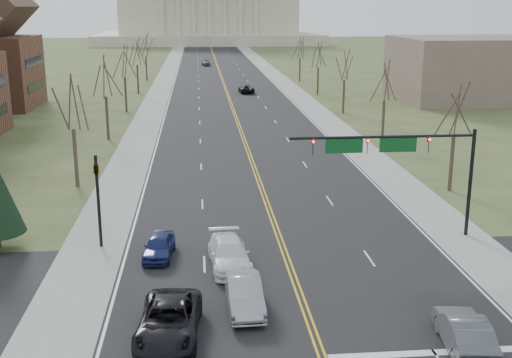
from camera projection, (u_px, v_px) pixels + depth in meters
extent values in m
plane|color=#3A4924|center=(318.00, 347.00, 28.84)|extent=(600.00, 600.00, 0.00)
cube|color=black|center=(222.00, 79.00, 134.60)|extent=(20.00, 380.00, 0.01)
cube|color=black|center=(298.00, 290.00, 34.61)|extent=(120.00, 14.00, 0.01)
cube|color=gray|center=(165.00, 80.00, 133.55)|extent=(4.00, 380.00, 0.03)
cube|color=gray|center=(279.00, 78.00, 135.64)|extent=(4.00, 380.00, 0.03)
cube|color=gold|center=(222.00, 79.00, 134.60)|extent=(0.42, 380.00, 0.01)
cube|color=silver|center=(175.00, 79.00, 133.74)|extent=(0.15, 380.00, 0.01)
cube|color=silver|center=(268.00, 79.00, 135.45)|extent=(0.15, 380.00, 0.01)
cube|color=silver|center=(434.00, 353.00, 28.31)|extent=(9.50, 0.50, 0.01)
cube|color=beige|center=(209.00, 38.00, 268.69)|extent=(90.00, 60.00, 4.00)
cube|color=beige|center=(208.00, 13.00, 266.08)|extent=(70.00, 40.00, 16.00)
cylinder|color=black|center=(470.00, 183.00, 41.97)|extent=(0.24, 0.24, 7.20)
cylinder|color=black|center=(383.00, 137.00, 40.62)|extent=(12.00, 0.18, 0.18)
imported|color=black|center=(428.00, 144.00, 41.02)|extent=(0.35, 0.40, 1.10)
sphere|color=#FF0C0C|center=(430.00, 140.00, 40.78)|extent=(0.18, 0.18, 0.18)
imported|color=black|center=(367.00, 146.00, 40.67)|extent=(0.35, 0.40, 1.10)
sphere|color=#FF0C0C|center=(368.00, 141.00, 40.44)|extent=(0.18, 0.18, 0.18)
imported|color=black|center=(313.00, 147.00, 40.37)|extent=(0.35, 0.40, 1.10)
sphere|color=#FF0C0C|center=(313.00, 142.00, 40.13)|extent=(0.18, 0.18, 0.18)
cube|color=#0C4C1E|center=(398.00, 145.00, 40.85)|extent=(2.40, 0.12, 0.90)
cube|color=#0C4C1E|center=(344.00, 146.00, 40.54)|extent=(2.40, 0.12, 0.90)
cylinder|color=black|center=(98.00, 202.00, 40.04)|extent=(0.20, 0.20, 6.00)
imported|color=black|center=(96.00, 168.00, 39.46)|extent=(0.32, 0.36, 0.99)
cylinder|color=#392C21|center=(451.00, 163.00, 52.66)|extent=(0.32, 0.32, 4.68)
cylinder|color=#392C21|center=(76.00, 158.00, 53.77)|extent=(0.32, 0.32, 4.95)
cylinder|color=#392C21|center=(383.00, 121.00, 71.89)|extent=(0.32, 0.32, 4.68)
cylinder|color=#392C21|center=(107.00, 118.00, 73.00)|extent=(0.32, 0.32, 4.95)
cylinder|color=#392C21|center=(344.00, 97.00, 91.12)|extent=(0.32, 0.32, 4.68)
cylinder|color=#392C21|center=(126.00, 95.00, 92.23)|extent=(0.32, 0.32, 4.95)
cylinder|color=#392C21|center=(318.00, 81.00, 110.35)|extent=(0.32, 0.32, 4.68)
cylinder|color=#392C21|center=(138.00, 79.00, 111.45)|extent=(0.32, 0.32, 4.95)
cylinder|color=#392C21|center=(300.00, 70.00, 129.58)|extent=(0.32, 0.32, 4.68)
cylinder|color=#392C21|center=(146.00, 69.00, 130.68)|extent=(0.32, 0.32, 4.95)
cube|color=black|center=(36.00, 86.00, 96.60)|extent=(0.10, 9.80, 1.20)
cube|color=black|center=(34.00, 61.00, 95.64)|extent=(0.10, 9.80, 1.20)
cube|color=brown|center=(476.00, 69.00, 104.10)|extent=(25.00, 20.00, 10.00)
imported|color=#515359|center=(464.00, 332.00, 28.42)|extent=(2.34, 5.18, 1.65)
imported|color=gray|center=(244.00, 294.00, 32.21)|extent=(1.84, 4.91, 1.60)
imported|color=black|center=(169.00, 321.00, 29.42)|extent=(3.18, 6.17, 1.66)
imported|color=white|center=(229.00, 254.00, 37.46)|extent=(2.63, 5.63, 1.59)
imported|color=navy|center=(159.00, 246.00, 38.95)|extent=(2.05, 4.27, 1.41)
imported|color=black|center=(246.00, 89.00, 113.04)|extent=(2.68, 5.25, 1.42)
imported|color=#54565D|center=(206.00, 62.00, 164.62)|extent=(2.43, 4.93, 1.62)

